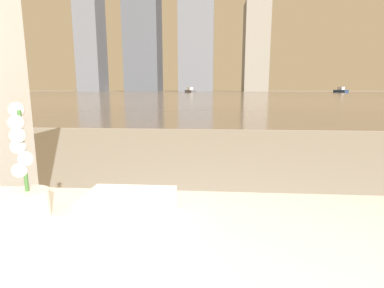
% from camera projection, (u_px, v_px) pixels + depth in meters
% --- Properties ---
extents(potted_orchid, '(0.13, 0.13, 0.36)m').
position_uv_depth(potted_orchid, '(26.00, 185.00, 0.94)').
color(potted_orchid, silver).
rests_on(potted_orchid, bathtub).
extents(towel_stack, '(0.28, 0.19, 0.08)m').
position_uv_depth(towel_stack, '(129.00, 206.00, 0.94)').
color(towel_stack, white).
rests_on(towel_stack, bathtub).
extents(harbor_water, '(180.00, 110.00, 0.01)m').
position_uv_depth(harbor_water, '(214.00, 94.00, 61.07)').
color(harbor_water, gray).
rests_on(harbor_water, ground_plane).
extents(harbor_boat_0, '(2.75, 4.13, 1.47)m').
position_uv_depth(harbor_boat_0, '(341.00, 91.00, 78.17)').
color(harbor_boat_0, navy).
rests_on(harbor_boat_0, harbor_water).
extents(harbor_boat_1, '(3.02, 3.76, 1.37)m').
position_uv_depth(harbor_boat_1, '(190.00, 91.00, 76.38)').
color(harbor_boat_1, '#4C4C51').
rests_on(harbor_boat_1, harbor_water).
extents(skyline_tower_1, '(12.81, 12.38, 44.96)m').
position_uv_depth(skyline_tower_1, '(143.00, 31.00, 113.93)').
color(skyline_tower_1, '#4C515B').
rests_on(skyline_tower_1, ground_plane).
extents(skyline_tower_3, '(8.76, 12.16, 32.28)m').
position_uv_depth(skyline_tower_3, '(256.00, 48.00, 111.94)').
color(skyline_tower_3, gray).
rests_on(skyline_tower_3, ground_plane).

